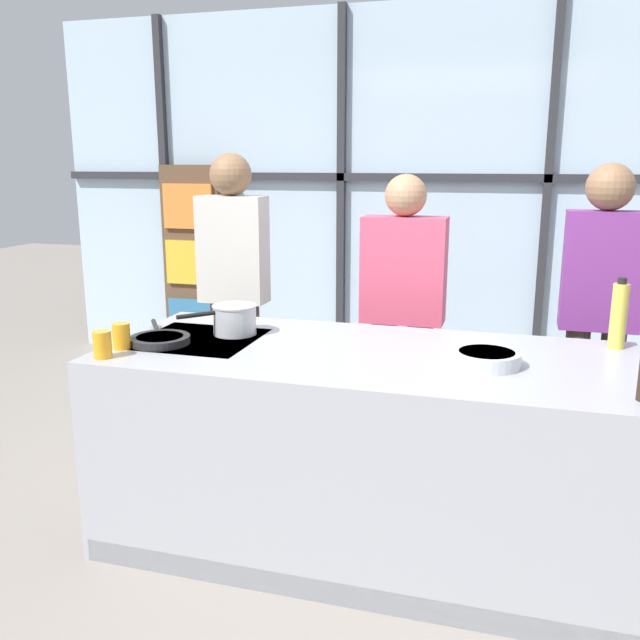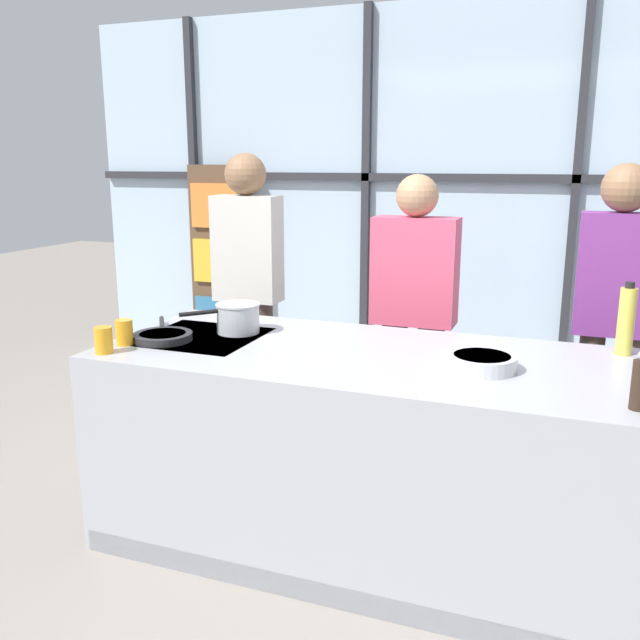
{
  "view_description": "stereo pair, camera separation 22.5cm",
  "coord_description": "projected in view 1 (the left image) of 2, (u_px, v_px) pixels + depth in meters",
  "views": [
    {
      "loc": [
        0.58,
        -2.68,
        1.67
      ],
      "look_at": [
        -0.23,
        0.1,
        0.98
      ],
      "focal_mm": 38.0,
      "sensor_mm": 36.0,
      "label": 1
    },
    {
      "loc": [
        0.79,
        -2.61,
        1.67
      ],
      "look_at": [
        -0.23,
        0.1,
        0.98
      ],
      "focal_mm": 38.0,
      "sensor_mm": 36.0,
      "label": 2
    }
  ],
  "objects": [
    {
      "name": "back_window_wall",
      "position": [
        440.0,
        196.0,
        5.14
      ],
      "size": [
        6.4,
        0.1,
        2.8
      ],
      "color": "silver",
      "rests_on": "ground_plane"
    },
    {
      "name": "ground_plane",
      "position": [
        363.0,
        540.0,
        3.05
      ],
      "size": [
        18.0,
        18.0,
        0.0
      ],
      "primitive_type": "plane",
      "color": "gray"
    },
    {
      "name": "saucepan",
      "position": [
        234.0,
        319.0,
        3.12
      ],
      "size": [
        0.3,
        0.31,
        0.14
      ],
      "color": "silver",
      "rests_on": "demo_island"
    },
    {
      "name": "white_plate",
      "position": [
        476.0,
        348.0,
        2.88
      ],
      "size": [
        0.25,
        0.25,
        0.01
      ],
      "primitive_type": "cylinder",
      "color": "white",
      "rests_on": "demo_island"
    },
    {
      "name": "spectator_far_left",
      "position": [
        234.0,
        278.0,
        3.96
      ],
      "size": [
        0.39,
        0.24,
        1.71
      ],
      "rotation": [
        0.0,
        0.0,
        3.14
      ],
      "color": "#47382D",
      "rests_on": "ground_plane"
    },
    {
      "name": "mixing_bowl",
      "position": [
        486.0,
        358.0,
        2.65
      ],
      "size": [
        0.27,
        0.27,
        0.06
      ],
      "color": "silver",
      "rests_on": "demo_island"
    },
    {
      "name": "frying_pan",
      "position": [
        160.0,
        339.0,
        2.98
      ],
      "size": [
        0.33,
        0.42,
        0.04
      ],
      "color": "#232326",
      "rests_on": "demo_island"
    },
    {
      "name": "spectator_center_left",
      "position": [
        403.0,
        304.0,
        3.71
      ],
      "size": [
        0.45,
        0.22,
        1.6
      ],
      "rotation": [
        0.0,
        0.0,
        3.14
      ],
      "color": "#47382D",
      "rests_on": "ground_plane"
    },
    {
      "name": "juice_glass_far",
      "position": [
        121.0,
        336.0,
        2.88
      ],
      "size": [
        0.07,
        0.07,
        0.11
      ],
      "primitive_type": "cylinder",
      "color": "orange",
      "rests_on": "demo_island"
    },
    {
      "name": "bookshelf",
      "position": [
        195.0,
        265.0,
        5.64
      ],
      "size": [
        0.51,
        0.19,
        1.63
      ],
      "color": "brown",
      "rests_on": "ground_plane"
    },
    {
      "name": "spectator_center_right",
      "position": [
        599.0,
        303.0,
        3.42
      ],
      "size": [
        0.38,
        0.23,
        1.66
      ],
      "rotation": [
        0.0,
        0.0,
        3.14
      ],
      "color": "#47382D",
      "rests_on": "ground_plane"
    },
    {
      "name": "demo_island",
      "position": [
        364.0,
        449.0,
        2.95
      ],
      "size": [
        2.23,
        0.97,
        0.88
      ],
      "color": "#A8AAB2",
      "rests_on": "ground_plane"
    },
    {
      "name": "oil_bottle",
      "position": [
        619.0,
        315.0,
        2.87
      ],
      "size": [
        0.07,
        0.07,
        0.31
      ],
      "color": "#E0CC4C",
      "rests_on": "demo_island"
    },
    {
      "name": "juice_glass_near",
      "position": [
        102.0,
        344.0,
        2.75
      ],
      "size": [
        0.07,
        0.07,
        0.11
      ],
      "primitive_type": "cylinder",
      "color": "orange",
      "rests_on": "demo_island"
    }
  ]
}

